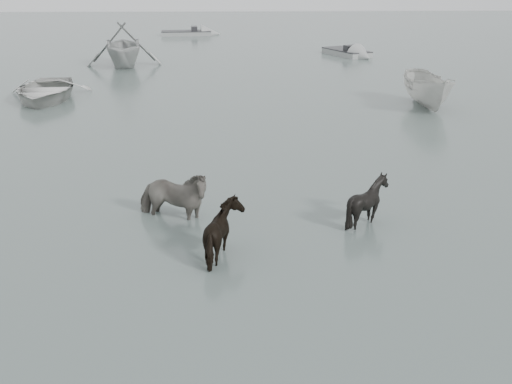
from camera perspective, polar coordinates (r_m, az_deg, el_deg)
ground at (r=14.82m, az=3.90°, el=-4.36°), size 140.00×140.00×0.00m
pony_pinto at (r=15.87m, az=-7.47°, el=0.49°), size 2.21×1.54×1.70m
pony_dark at (r=13.79m, az=-2.71°, el=-3.12°), size 1.48×1.62×1.39m
pony_black at (r=15.78m, az=9.91°, el=-0.40°), size 1.25×1.11×1.37m
rowboat_lead at (r=31.43m, az=-18.31°, el=8.80°), size 4.16×5.57×1.10m
rowboat_trail at (r=40.34m, az=-11.72°, el=12.86°), size 5.38×5.98×2.79m
boat_small at (r=29.19m, az=15.06°, el=8.89°), size 1.69×4.35×1.67m
skiff_mid at (r=44.82m, az=8.06°, el=12.42°), size 3.64×5.35×0.75m
skiff_far at (r=56.76m, az=-6.24°, el=14.05°), size 5.94×2.11×0.75m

